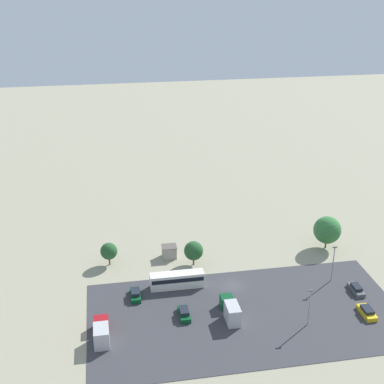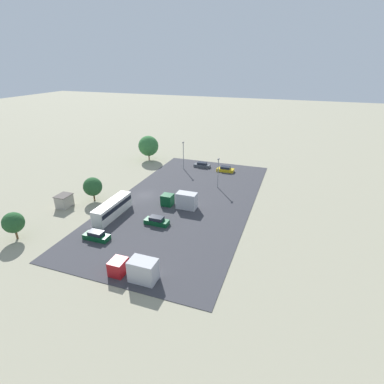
{
  "view_description": "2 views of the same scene",
  "coord_description": "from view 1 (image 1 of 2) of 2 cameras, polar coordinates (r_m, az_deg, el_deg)",
  "views": [
    {
      "loc": [
        23.71,
        88.31,
        59.59
      ],
      "look_at": [
        12.7,
        25.16,
        32.01
      ],
      "focal_mm": 50.0,
      "sensor_mm": 36.0,
      "label": 1
    },
    {
      "loc": [
        55.94,
        31.67,
        28.87
      ],
      "look_at": [
        4.82,
        13.39,
        4.82
      ],
      "focal_mm": 28.0,
      "sensor_mm": 36.0,
      "label": 2
    }
  ],
  "objects": [
    {
      "name": "light_pole_lot_centre",
      "position": [
        111.5,
        14.82,
        -7.24
      ],
      "size": [
        0.9,
        0.28,
        7.83
      ],
      "color": "gray",
      "rests_on": "ground"
    },
    {
      "name": "parking_lot_surface",
      "position": [
        101.29,
        5.74,
        -12.86
      ],
      "size": [
        57.58,
        29.37,
        0.08
      ],
      "color": "#38383D",
      "rests_on": "ground"
    },
    {
      "name": "parked_car_2",
      "position": [
        105.38,
        18.17,
        -12.05
      ],
      "size": [
        2.0,
        4.74,
        1.45
      ],
      "color": "gold",
      "rests_on": "ground"
    },
    {
      "name": "ground_plane",
      "position": [
        109.14,
        4.36,
        -9.89
      ],
      "size": [
        400.0,
        400.0,
        0.0
      ],
      "primitive_type": "plane",
      "color": "gray"
    },
    {
      "name": "parked_car_3",
      "position": [
        99.91,
        -0.85,
        -12.81
      ],
      "size": [
        1.88,
        4.68,
        1.57
      ],
      "color": "#0C4723",
      "rests_on": "ground"
    },
    {
      "name": "shed_building",
      "position": [
        117.77,
        -2.45,
        -6.37
      ],
      "size": [
        3.27,
        2.76,
        2.73
      ],
      "color": "#9E998E",
      "rests_on": "ground"
    },
    {
      "name": "light_pole_lot_edge",
      "position": [
        98.1,
        12.41,
        -11.75
      ],
      "size": [
        0.9,
        0.28,
        7.33
      ],
      "color": "gray",
      "rests_on": "ground"
    },
    {
      "name": "parked_car_1",
      "position": [
        105.43,
        -6.06,
        -10.8
      ],
      "size": [
        1.87,
        4.68,
        1.57
      ],
      "color": "#0C4723",
      "rests_on": "ground"
    },
    {
      "name": "parked_truck_0",
      "position": [
        99.38,
        4.16,
        -12.46
      ],
      "size": [
        2.31,
        7.7,
        3.41
      ],
      "rotation": [
        0.0,
        0.0,
        3.14
      ],
      "color": "#0C4723",
      "rests_on": "ground"
    },
    {
      "name": "tree_apron_mid",
      "position": [
        123.69,
        14.23,
        -3.95
      ],
      "size": [
        6.18,
        6.18,
        7.59
      ],
      "color": "brown",
      "rests_on": "ground"
    },
    {
      "name": "tree_near_shed",
      "position": [
        115.36,
        -8.86,
        -6.26
      ],
      "size": [
        3.63,
        3.63,
        5.09
      ],
      "color": "brown",
      "rests_on": "ground"
    },
    {
      "name": "bus",
      "position": [
        107.32,
        -1.6,
        -9.32
      ],
      "size": [
        10.76,
        2.45,
        3.15
      ],
      "rotation": [
        0.0,
        0.0,
        1.57
      ],
      "color": "silver",
      "rests_on": "ground"
    },
    {
      "name": "parked_truck_1",
      "position": [
        95.44,
        -9.64,
        -14.55
      ],
      "size": [
        2.57,
        7.17,
        3.27
      ],
      "rotation": [
        0.0,
        0.0,
        3.14
      ],
      "color": "maroon",
      "rests_on": "ground"
    },
    {
      "name": "tree_apron_far",
      "position": [
        113.91,
        0.17,
        -6.29
      ],
      "size": [
        4.1,
        4.1,
        5.44
      ],
      "color": "brown",
      "rests_on": "ground"
    },
    {
      "name": "parked_car_0",
      "position": [
        111.29,
        17.11,
        -9.86
      ],
      "size": [
        1.74,
        4.71,
        1.41
      ],
      "color": "#4C5156",
      "rests_on": "ground"
    }
  ]
}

